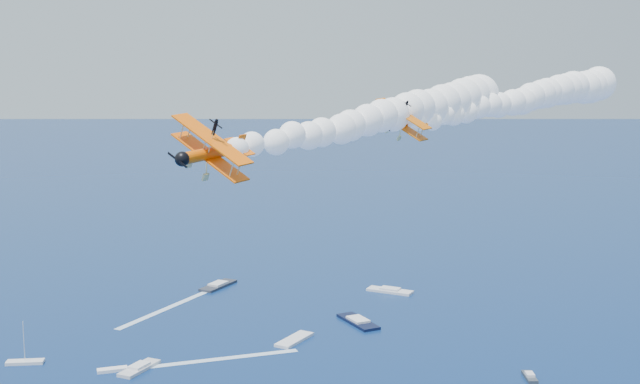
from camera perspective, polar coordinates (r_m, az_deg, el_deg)
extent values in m
cube|color=white|center=(185.69, -14.11, -11.79)|extent=(6.61, 3.31, 0.70)
cube|color=#2A2E39|center=(246.98, -7.03, -6.41)|extent=(11.32, 14.10, 0.70)
cube|color=silver|center=(195.61, -19.65, -10.97)|extent=(7.99, 2.59, 0.70)
cube|color=#323A43|center=(181.77, 14.24, -12.25)|extent=(2.66, 6.47, 0.70)
cube|color=silver|center=(185.24, -12.34, -11.77)|extent=(8.61, 11.13, 0.70)
cube|color=silver|center=(240.45, 4.84, -6.79)|extent=(13.34, 10.74, 0.70)
cube|color=silver|center=(198.83, -1.78, -10.12)|extent=(10.13, 11.94, 0.70)
cube|color=black|center=(212.08, 2.64, -8.91)|extent=(9.47, 15.34, 0.70)
cube|color=white|center=(188.49, -7.25, -11.37)|extent=(37.57, 9.94, 0.04)
cube|color=white|center=(226.79, -10.69, -7.96)|extent=(22.39, 32.95, 0.04)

